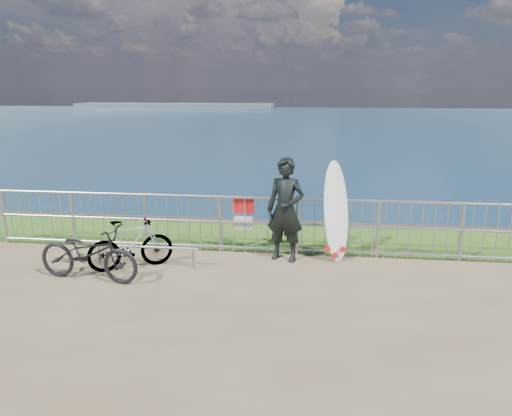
# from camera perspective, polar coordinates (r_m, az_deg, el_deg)

# --- Properties ---
(grass_strip) EXTENTS (120.00, 120.00, 0.00)m
(grass_strip) POSITION_cam_1_polar(r_m,az_deg,el_deg) (10.80, -0.35, -3.15)
(grass_strip) COLOR #32611A
(grass_strip) RESTS_ON ground
(seascape) EXTENTS (260.00, 260.00, 5.00)m
(seascape) POSITION_cam_1_polar(r_m,az_deg,el_deg) (161.61, -9.20, 11.24)
(seascape) COLOR brown
(seascape) RESTS_ON ground
(railing) EXTENTS (10.06, 0.10, 1.13)m
(railing) POSITION_cam_1_polar(r_m,az_deg,el_deg) (9.59, -1.11, -1.82)
(railing) COLOR #95989D
(railing) RESTS_ON ground
(surfer) EXTENTS (0.80, 0.64, 1.92)m
(surfer) POSITION_cam_1_polar(r_m,az_deg,el_deg) (9.12, 3.39, -0.21)
(surfer) COLOR black
(surfer) RESTS_ON ground
(surfboard) EXTENTS (0.61, 0.58, 1.85)m
(surfboard) POSITION_cam_1_polar(r_m,az_deg,el_deg) (9.27, 9.12, -0.80)
(surfboard) COLOR white
(surfboard) RESTS_ON ground
(bicycle_near) EXTENTS (1.87, 0.87, 0.94)m
(bicycle_near) POSITION_cam_1_polar(r_m,az_deg,el_deg) (8.73, -18.63, -4.92)
(bicycle_near) COLOR black
(bicycle_near) RESTS_ON ground
(bicycle_far) EXTENTS (1.51, 1.13, 0.90)m
(bicycle_far) POSITION_cam_1_polar(r_m,az_deg,el_deg) (9.07, -14.15, -4.04)
(bicycle_far) COLOR black
(bicycle_far) RESTS_ON ground
(bike_rack) EXTENTS (1.94, 0.05, 0.40)m
(bike_rack) POSITION_cam_1_polar(r_m,az_deg,el_deg) (9.13, -12.51, -4.61)
(bike_rack) COLOR #95989D
(bike_rack) RESTS_ON ground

